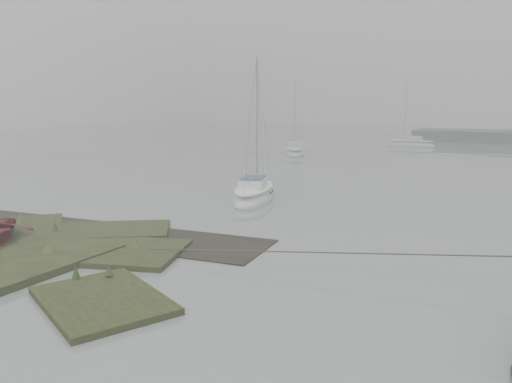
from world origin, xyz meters
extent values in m
plane|color=slate|center=(0.00, 30.00, 0.00)|extent=(160.00, 160.00, 0.00)
ellipsoid|color=silver|center=(-2.56, 12.68, 0.09)|extent=(3.25, 5.60, 1.29)
ellipsoid|color=white|center=(-2.56, 12.68, 0.61)|extent=(2.71, 4.84, 0.36)
cube|color=white|center=(-2.49, 12.47, 0.93)|extent=(1.63, 2.08, 0.38)
cube|color=#1C294A|center=(-2.49, 12.47, 1.14)|extent=(1.51, 1.91, 0.06)
cylinder|color=#939399|center=(-2.76, 13.34, 3.91)|extent=(0.08, 0.08, 6.08)
cylinder|color=#939399|center=(-2.45, 12.32, 1.14)|extent=(0.70, 2.05, 0.07)
ellipsoid|color=#B6BDC1|center=(-10.02, 34.46, 0.10)|extent=(4.08, 5.80, 1.35)
ellipsoid|color=silver|center=(-10.02, 34.46, 0.64)|extent=(3.44, 4.99, 0.38)
cube|color=silver|center=(-9.91, 34.25, 0.97)|extent=(1.91, 2.24, 0.40)
cube|color=#B0B3BB|center=(-9.91, 34.25, 1.19)|extent=(1.77, 2.06, 0.06)
cylinder|color=#939399|center=(-10.33, 35.10, 4.09)|extent=(0.09, 0.09, 6.35)
cylinder|color=#939399|center=(-9.84, 34.11, 1.19)|extent=(1.04, 2.03, 0.07)
ellipsoid|color=silver|center=(-2.33, 49.30, 0.09)|extent=(5.57, 2.20, 1.32)
ellipsoid|color=silver|center=(-2.33, 49.30, 0.62)|extent=(4.84, 1.79, 0.37)
cube|color=silver|center=(-2.10, 49.28, 0.95)|extent=(1.95, 1.31, 0.39)
cube|color=#B5BBC1|center=(-2.10, 49.28, 1.17)|extent=(1.79, 1.22, 0.06)
cylinder|color=#939399|center=(-3.03, 49.36, 4.01)|extent=(0.09, 0.09, 6.22)
cylinder|color=#939399|center=(-1.94, 49.27, 1.17)|extent=(2.18, 0.24, 0.07)
camera|label=1|loc=(9.00, -8.61, 4.64)|focal=35.00mm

